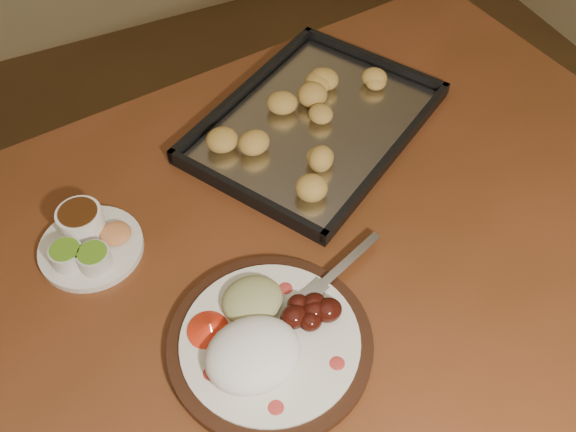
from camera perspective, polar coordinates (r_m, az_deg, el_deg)
dining_table at (r=1.06m, az=-2.26°, el=-7.10°), size 1.60×1.07×0.75m
dinner_plate at (r=0.88m, az=-2.04°, el=-10.94°), size 0.37×0.28×0.07m
condiment_saucer at (r=1.02m, az=-17.42°, el=-2.11°), size 0.16×0.16×0.05m
baking_tray at (r=1.16m, az=2.38°, el=8.35°), size 0.54×0.50×0.05m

